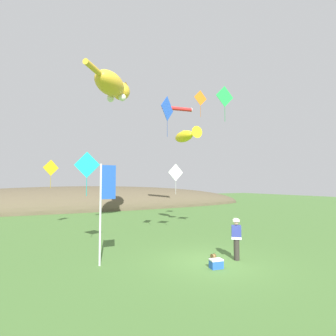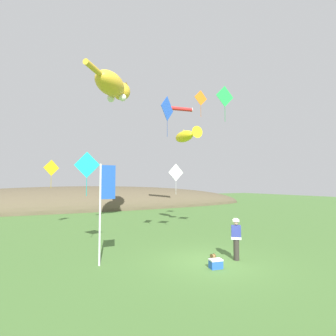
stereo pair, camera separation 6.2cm
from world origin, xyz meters
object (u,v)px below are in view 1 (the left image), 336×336
Objects in this scene: festival_banner_pole at (104,198)px; kite_diamond_white at (176,173)px; kite_diamond_orange at (200,98)px; kite_spool at (213,256)px; kite_diamond_green at (225,97)px; kite_diamond_blue at (167,109)px; kite_diamond_teal at (87,165)px; kite_fish_windsock at (186,136)px; kite_giant_cat at (112,86)px; kite_tube_streamer at (177,109)px; picnic_cooler at (216,264)px; festival_attendant at (236,238)px; kite_diamond_gold at (51,168)px.

festival_banner_pole is 1.95× the size of kite_diamond_white.
kite_diamond_white is 6.57m from kite_diamond_orange.
kite_spool is 9.37m from kite_diamond_green.
kite_diamond_blue is 1.05× the size of kite_diamond_teal.
kite_fish_windsock is at bearing 22.38° from kite_diamond_teal.
kite_tube_streamer is at bearing 20.43° from kite_giant_cat.
kite_diamond_white is at bearing -43.89° from kite_giant_cat.
kite_diamond_orange reaches higher than kite_diamond_green.
kite_giant_cat is at bearing 155.67° from kite_fish_windsock.
picnic_cooler is 13.77m from kite_diamond_orange.
kite_spool is 7.45m from kite_diamond_teal.
kite_diamond_green is (-2.32, -9.66, -2.05)m from kite_tube_streamer.
kite_fish_windsock is 8.97m from kite_diamond_teal.
kite_diamond_teal is (-0.19, 2.76, 1.52)m from festival_banner_pole.
picnic_cooler is at bearing -114.39° from kite_tube_streamer.
festival_attendant is at bearing -20.90° from festival_banner_pole.
kite_fish_windsock reaches higher than kite_diamond_white.
picnic_cooler is 5.14m from festival_banner_pole.
festival_banner_pole is 1.94× the size of kite_diamond_gold.
kite_giant_cat is at bearing 95.97° from picnic_cooler.
festival_banner_pole is 3.16m from kite_diamond_teal.
kite_spool is at bearing -79.48° from kite_giant_cat.
kite_diamond_teal is at bearing -140.65° from kite_tube_streamer.
kite_diamond_gold is 0.95× the size of kite_diamond_teal.
festival_banner_pole is 10.88m from kite_diamond_gold.
kite_tube_streamer reaches higher than kite_diamond_blue.
kite_diamond_orange is (6.27, -2.53, -0.70)m from kite_giant_cat.
festival_banner_pole is at bearing 159.10° from festival_attendant.
festival_banner_pole is at bearing -86.00° from kite_diamond_teal.
kite_diamond_green reaches higher than festival_attendant.
kite_fish_windsock is at bearing -113.34° from kite_tube_streamer.
kite_diamond_gold is (-6.54, 12.66, 3.49)m from festival_attendant.
kite_tube_streamer is 1.32× the size of kite_diamond_blue.
festival_attendant is 5.86m from festival_banner_pole.
kite_diamond_blue is (-3.73, -3.99, 0.54)m from kite_fish_windsock.
kite_diamond_white is at bearing -37.56° from kite_diamond_gold.
festival_attendant is 3.31× the size of picnic_cooler.
kite_diamond_gold reaches higher than festival_banner_pole.
kite_diamond_green is at bearing 41.53° from kite_spool.
kite_diamond_gold is at bearing 121.51° from kite_diamond_blue.
kite_diamond_teal reaches higher than festival_attendant.
kite_diamond_blue is 1.10× the size of kite_diamond_orange.
kite_tube_streamer reaches higher than kite_fish_windsock.
kite_diamond_white reaches higher than kite_spool.
festival_attendant is at bearing -109.61° from kite_tube_streamer.
kite_giant_cat reaches higher than kite_tube_streamer.
picnic_cooler is at bearing -84.03° from kite_giant_cat.
kite_giant_cat reaches higher than kite_spool.
kite_giant_cat reaches higher than kite_diamond_gold.
kite_diamond_white is (2.18, 2.88, -3.44)m from kite_diamond_blue.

